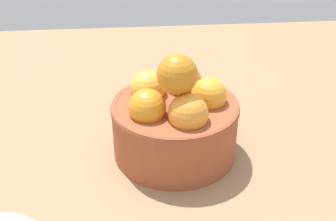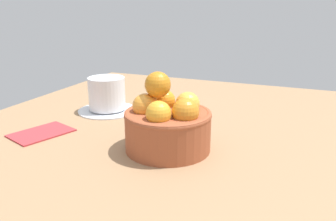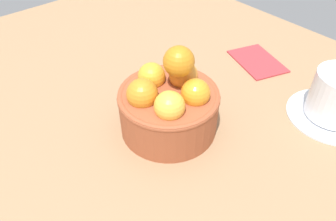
% 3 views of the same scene
% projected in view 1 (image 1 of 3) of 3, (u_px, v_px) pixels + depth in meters
% --- Properties ---
extents(ground_plane, '(1.14, 0.92, 0.04)m').
position_uv_depth(ground_plane, '(174.00, 163.00, 0.53)').
color(ground_plane, '#997551').
extents(terracotta_bowl, '(0.15, 0.15, 0.14)m').
position_uv_depth(terracotta_bowl, '(175.00, 119.00, 0.49)').
color(terracotta_bowl, '#9E4C2D').
rests_on(terracotta_bowl, ground_plane).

